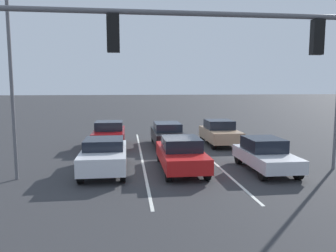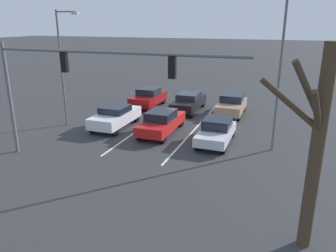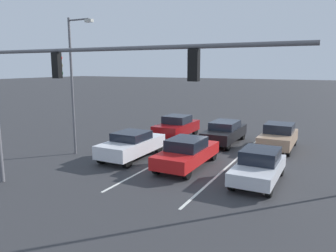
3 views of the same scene
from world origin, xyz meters
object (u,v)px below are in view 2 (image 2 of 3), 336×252
(car_silver_leftlane_front, at_px, (216,131))
(car_tan_leftlane_second, at_px, (231,105))
(car_white_rightlane_front, at_px, (115,116))
(car_maroon_rightlane_second, at_px, (148,97))
(car_black_midlane_second, at_px, (189,102))
(street_lamp_left_shoulder, at_px, (278,64))
(car_red_midlane_front, at_px, (161,122))
(bare_tree_near, at_px, (314,145))
(traffic_signal_gantry, at_px, (71,75))
(street_lamp_right_shoulder, at_px, (63,62))

(car_silver_leftlane_front, height_order, car_tan_leftlane_second, car_tan_leftlane_second)
(car_white_rightlane_front, xyz_separation_m, car_maroon_rightlane_second, (0.10, -6.06, 0.04))
(car_black_midlane_second, height_order, street_lamp_left_shoulder, street_lamp_left_shoulder)
(car_red_midlane_front, bearing_deg, bare_tree_near, 132.96)
(car_black_midlane_second, height_order, car_tan_leftlane_second, car_tan_leftlane_second)
(car_maroon_rightlane_second, bearing_deg, bare_tree_near, 128.32)
(car_white_rightlane_front, bearing_deg, car_maroon_rightlane_second, -89.02)
(traffic_signal_gantry, relative_size, street_lamp_left_shoulder, 1.47)
(street_lamp_right_shoulder, height_order, bare_tree_near, street_lamp_right_shoulder)
(car_tan_leftlane_second, bearing_deg, street_lamp_left_shoulder, 116.48)
(car_maroon_rightlane_second, height_order, bare_tree_near, bare_tree_near)
(car_white_rightlane_front, bearing_deg, car_tan_leftlane_second, -139.56)
(car_silver_leftlane_front, relative_size, street_lamp_right_shoulder, 0.52)
(car_white_rightlane_front, distance_m, street_lamp_left_shoulder, 11.24)
(car_black_midlane_second, height_order, car_maroon_rightlane_second, car_maroon_rightlane_second)
(traffic_signal_gantry, bearing_deg, car_tan_leftlane_second, -116.56)
(car_black_midlane_second, distance_m, car_tan_leftlane_second, 3.48)
(street_lamp_right_shoulder, bearing_deg, car_tan_leftlane_second, -146.92)
(street_lamp_right_shoulder, relative_size, bare_tree_near, 1.19)
(car_silver_leftlane_front, height_order, car_maroon_rightlane_second, car_maroon_rightlane_second)
(street_lamp_right_shoulder, xyz_separation_m, bare_tree_near, (-15.29, 8.42, -0.97))
(car_silver_leftlane_front, relative_size, car_white_rightlane_front, 0.92)
(traffic_signal_gantry, distance_m, street_lamp_right_shoulder, 6.82)
(bare_tree_near, bearing_deg, car_silver_leftlane_front, -61.28)
(car_white_rightlane_front, height_order, car_maroon_rightlane_second, car_maroon_rightlane_second)
(car_maroon_rightlane_second, bearing_deg, street_lamp_right_shoulder, 64.59)
(car_white_rightlane_front, distance_m, car_maroon_rightlane_second, 6.06)
(car_red_midlane_front, relative_size, street_lamp_right_shoulder, 0.60)
(car_black_midlane_second, distance_m, street_lamp_right_shoulder, 10.30)
(car_white_rightlane_front, relative_size, car_tan_leftlane_second, 1.08)
(car_black_midlane_second, bearing_deg, car_tan_leftlane_second, -178.39)
(car_silver_leftlane_front, bearing_deg, street_lamp_right_shoulder, 0.64)
(car_maroon_rightlane_second, bearing_deg, car_tan_leftlane_second, 179.57)
(car_maroon_rightlane_second, distance_m, bare_tree_near, 19.61)
(car_red_midlane_front, relative_size, street_lamp_left_shoulder, 0.54)
(car_white_rightlane_front, xyz_separation_m, street_lamp_right_shoulder, (3.35, 0.76, 3.71))
(car_silver_leftlane_front, bearing_deg, street_lamp_left_shoulder, 177.81)
(car_tan_leftlane_second, distance_m, street_lamp_left_shoulder, 8.61)
(street_lamp_left_shoulder, bearing_deg, traffic_signal_gantry, 29.02)
(car_red_midlane_front, xyz_separation_m, car_black_midlane_second, (-0.11, -5.99, 0.03))
(car_silver_leftlane_front, relative_size, car_maroon_rightlane_second, 0.97)
(car_black_midlane_second, distance_m, street_lamp_left_shoulder, 10.41)
(car_white_rightlane_front, height_order, car_black_midlane_second, car_black_midlane_second)
(car_red_midlane_front, relative_size, car_black_midlane_second, 1.00)
(car_black_midlane_second, bearing_deg, car_maroon_rightlane_second, -2.35)
(car_tan_leftlane_second, bearing_deg, car_silver_leftlane_front, 91.86)
(street_lamp_right_shoulder, bearing_deg, bare_tree_near, 151.17)
(car_red_midlane_front, bearing_deg, street_lamp_right_shoulder, 5.76)
(car_maroon_rightlane_second, xyz_separation_m, traffic_signal_gantry, (-1.17, 12.02, 3.78))
(car_red_midlane_front, xyz_separation_m, street_lamp_left_shoulder, (-6.96, 0.69, 4.14))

